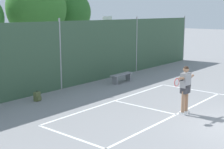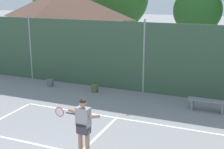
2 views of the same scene
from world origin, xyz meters
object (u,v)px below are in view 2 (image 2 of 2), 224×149
object	(u,v)px
backpack_olive	(95,88)
courtside_bench	(207,103)
backpack_grey	(50,83)
tennis_player	(83,124)

from	to	relation	value
backpack_olive	courtside_bench	xyz separation A→B (m)	(5.35, -0.50, 0.17)
backpack_grey	backpack_olive	distance (m)	2.51
tennis_player	backpack_grey	xyz separation A→B (m)	(-4.95, 5.77, -0.92)
backpack_grey	backpack_olive	size ratio (longest dim) A/B	1.00
tennis_player	backpack_grey	world-z (taller)	tennis_player
tennis_player	backpack_olive	world-z (taller)	tennis_player
tennis_player	backpack_grey	distance (m)	7.65
backpack_olive	courtside_bench	bearing A→B (deg)	-5.28
backpack_olive	backpack_grey	bearing A→B (deg)	-178.90
courtside_bench	backpack_olive	bearing A→B (deg)	174.72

